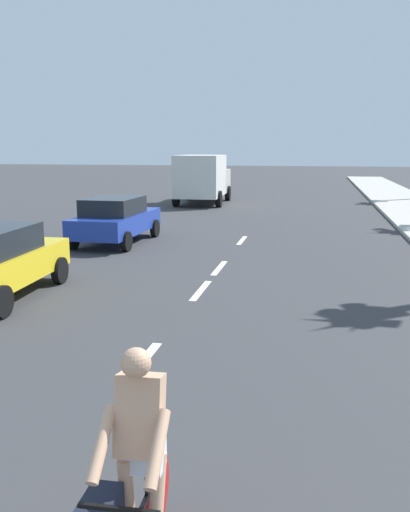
{
  "coord_description": "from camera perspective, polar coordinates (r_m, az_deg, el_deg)",
  "views": [
    {
      "loc": [
        2.5,
        0.33,
        3.2
      ],
      "look_at": [
        0.39,
        10.65,
        1.1
      ],
      "focal_mm": 38.08,
      "sensor_mm": 36.0,
      "label": 1
    }
  ],
  "objects": [
    {
      "name": "delivery_truck",
      "position": [
        31.78,
        -0.22,
        8.23
      ],
      "size": [
        2.84,
        6.32,
        2.8
      ],
      "rotation": [
        0.0,
        0.0,
        0.03
      ],
      "color": "beige",
      "rests_on": "ground"
    },
    {
      "name": "lane_stripe_5",
      "position": [
        19.17,
        3.9,
        1.66
      ],
      "size": [
        0.16,
        1.8,
        0.01
      ],
      "primitive_type": "cube",
      "color": "white",
      "rests_on": "ground"
    },
    {
      "name": "parked_car_blue",
      "position": [
        18.73,
        -9.37,
        3.89
      ],
      "size": [
        2.05,
        4.33,
        1.57
      ],
      "rotation": [
        0.0,
        0.0,
        -0.02
      ],
      "color": "#1E389E",
      "rests_on": "ground"
    },
    {
      "name": "lane_stripe_3",
      "position": [
        12.43,
        -0.43,
        -3.62
      ],
      "size": [
        0.16,
        1.8,
        0.01
      ],
      "primitive_type": "cube",
      "color": "white",
      "rests_on": "ground"
    },
    {
      "name": "ground_plane",
      "position": [
        20.09,
        4.26,
        2.08
      ],
      "size": [
        160.0,
        160.0,
        0.0
      ],
      "primitive_type": "plane",
      "color": "#38383A"
    },
    {
      "name": "lane_stripe_4",
      "position": [
        14.73,
        1.51,
        -1.26
      ],
      "size": [
        0.16,
        1.8,
        0.01
      ],
      "primitive_type": "cube",
      "color": "white",
      "rests_on": "ground"
    },
    {
      "name": "lane_stripe_2",
      "position": [
        8.4,
        -6.8,
        -11.18
      ],
      "size": [
        0.16,
        1.8,
        0.01
      ],
      "primitive_type": "cube",
      "color": "white",
      "rests_on": "ground"
    },
    {
      "name": "cyclist",
      "position": [
        4.32,
        -7.84,
        -22.12
      ],
      "size": [
        0.64,
        1.71,
        1.82
      ],
      "rotation": [
        0.0,
        0.0,
        3.18
      ],
      "color": "black",
      "rests_on": "ground"
    }
  ]
}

